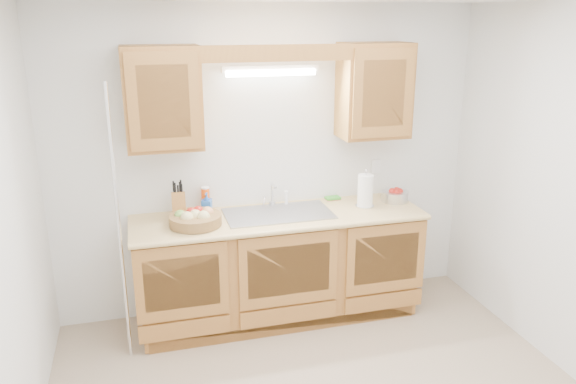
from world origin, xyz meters
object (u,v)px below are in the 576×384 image
object	(u,v)px
apple_bowl	(395,195)
paper_towel	(365,191)
fruit_basket	(195,218)
knife_block	(179,205)

from	to	relation	value
apple_bowl	paper_towel	bearing A→B (deg)	-167.70
fruit_basket	knife_block	xyz separation A→B (m)	(-0.10, 0.19, 0.05)
paper_towel	fruit_basket	bearing A→B (deg)	-177.32
knife_block	paper_towel	size ratio (longest dim) A/B	0.95
knife_block	apple_bowl	bearing A→B (deg)	0.79
fruit_basket	apple_bowl	xyz separation A→B (m)	(1.69, 0.13, -0.00)
knife_block	apple_bowl	xyz separation A→B (m)	(1.79, -0.06, -0.06)
fruit_basket	apple_bowl	size ratio (longest dim) A/B	1.99
fruit_basket	paper_towel	world-z (taller)	paper_towel
fruit_basket	paper_towel	size ratio (longest dim) A/B	1.45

